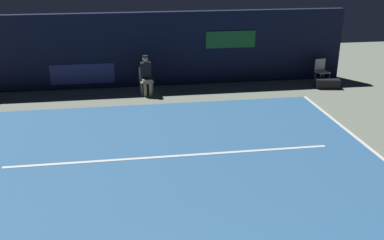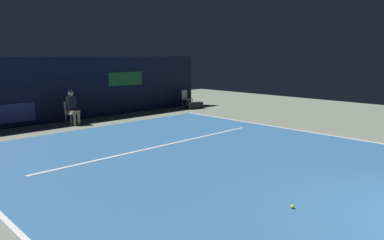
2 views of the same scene
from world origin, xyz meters
TOP-DOWN VIEW (x-y plane):
  - ground_plane at (0.00, 4.97)m, footprint 28.71×28.71m
  - court_surface at (0.00, 4.97)m, footprint 9.89×11.94m
  - line_service at (0.00, 7.06)m, footprint 7.72×0.10m
  - back_wall at (-0.00, 13.15)m, footprint 14.03×0.33m
  - line_judge_on_chair at (-0.29, 12.06)m, footprint 0.48×0.56m
  - courtside_chair_near at (6.10, 12.42)m, footprint 0.51×0.49m
  - equipment_bag at (6.08, 11.81)m, footprint 0.88×0.46m

SIDE VIEW (x-z plane):
  - ground_plane at x=0.00m, z-range 0.00..0.00m
  - court_surface at x=0.00m, z-range 0.00..0.01m
  - line_service at x=0.00m, z-range 0.01..0.02m
  - equipment_bag at x=6.08m, z-range 0.00..0.32m
  - courtside_chair_near at x=6.10m, z-range 0.06..0.94m
  - line_judge_on_chair at x=-0.29m, z-range 0.03..1.35m
  - back_wall at x=0.00m, z-range 0.00..2.60m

